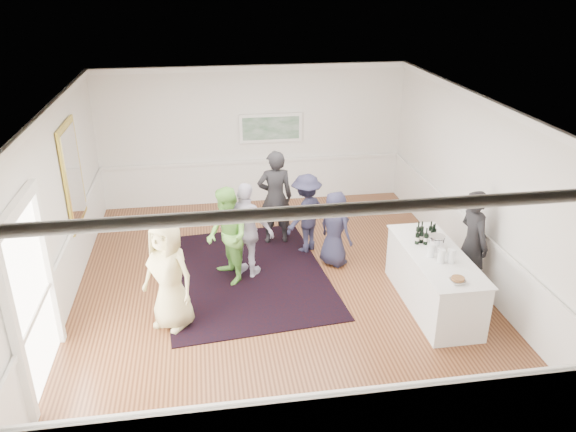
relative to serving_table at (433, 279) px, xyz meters
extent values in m
plane|color=brown|center=(-2.43, 1.00, -0.48)|extent=(8.00, 8.00, 0.00)
cube|color=white|center=(-2.43, 1.00, 2.72)|extent=(7.00, 8.00, 0.02)
cube|color=white|center=(-5.93, 1.00, 1.12)|extent=(0.02, 8.00, 3.20)
cube|color=white|center=(1.07, 1.00, 1.12)|extent=(0.02, 8.00, 3.20)
cube|color=white|center=(-2.43, 5.00, 1.12)|extent=(7.00, 0.02, 3.20)
cube|color=white|center=(-2.43, -3.00, 1.12)|extent=(7.00, 0.02, 3.20)
cube|color=gold|center=(-5.89, 2.30, 1.32)|extent=(0.04, 1.25, 1.85)
cube|color=white|center=(-5.87, 2.30, 1.32)|extent=(0.01, 1.05, 1.65)
cube|color=white|center=(-5.86, -1.72, 0.72)|extent=(0.10, 0.14, 2.40)
cube|color=white|center=(-5.86, -0.08, 0.72)|extent=(0.10, 0.14, 2.40)
cube|color=white|center=(-5.86, -0.90, 2.00)|extent=(0.10, 1.78, 0.16)
cube|color=white|center=(-5.90, -0.90, 0.72)|extent=(0.02, 1.50, 2.40)
cube|color=white|center=(-2.03, 4.95, 1.30)|extent=(1.44, 0.05, 0.66)
cube|color=#215A32|center=(-2.03, 4.92, 1.30)|extent=(1.30, 0.01, 0.52)
cube|color=black|center=(-2.98, 1.45, -0.47)|extent=(3.21, 4.02, 0.02)
cube|color=white|center=(0.00, 0.00, -0.01)|extent=(0.83, 2.29, 0.94)
cube|color=white|center=(0.00, 0.00, 0.46)|extent=(0.89, 2.35, 0.02)
imported|color=black|center=(0.77, 0.30, 0.45)|extent=(0.53, 0.73, 1.87)
imported|color=#CABC7E|center=(-4.22, 0.07, 0.42)|extent=(1.05, 0.98, 1.80)
imported|color=#6DB648|center=(-3.27, 1.31, 0.39)|extent=(0.89, 1.01, 1.75)
imported|color=#B8B2C7|center=(-2.92, 1.46, 0.40)|extent=(1.11, 0.92, 1.77)
imported|color=#222238|center=(-1.70, 2.26, 0.31)|extent=(1.16, 1.11, 1.58)
imported|color=black|center=(-2.24, 2.72, 0.49)|extent=(0.71, 0.47, 1.94)
imported|color=#222238|center=(-1.27, 1.64, 0.24)|extent=(0.78, 0.84, 1.44)
cylinder|color=#5BA23A|center=(-0.05, -0.29, 0.59)|extent=(0.12, 0.12, 0.24)
cylinder|color=#C83A48|center=(0.10, -0.31, 0.59)|extent=(0.12, 0.12, 0.24)
cylinder|color=#68A63B|center=(-0.13, -0.08, 0.59)|extent=(0.12, 0.12, 0.24)
cylinder|color=silver|center=(0.04, 0.13, 0.59)|extent=(0.26, 0.26, 0.25)
imported|color=white|center=(-0.05, -0.89, 0.50)|extent=(0.24, 0.24, 0.06)
cylinder|color=#94643B|center=(-0.05, -0.89, 0.53)|extent=(0.19, 0.19, 0.04)
camera|label=1|loc=(-3.57, -7.49, 4.66)|focal=35.00mm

